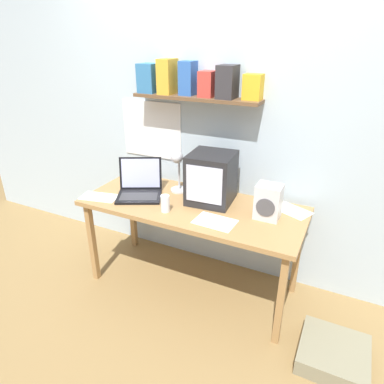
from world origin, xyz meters
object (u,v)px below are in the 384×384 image
open_notebook (215,222)px  printed_handout (99,197)px  loose_paper_near_laptop (139,182)px  desk_lamp (178,166)px  loose_paper_near_monitor (292,210)px  laptop (140,186)px  floor_cushion (333,354)px  space_heater (268,202)px  juice_glass (165,204)px  corner_desk (192,212)px  crt_monitor (211,178)px

open_notebook → printed_handout: bearing=-177.9°
loose_paper_near_laptop → printed_handout: bearing=-106.6°
desk_lamp → loose_paper_near_monitor: desk_lamp is taller
open_notebook → loose_paper_near_monitor: bearing=42.2°
desk_lamp → printed_handout: desk_lamp is taller
desk_lamp → loose_paper_near_laptop: desk_lamp is taller
laptop → floor_cushion: size_ratio=1.07×
laptop → space_heater: (1.00, 0.06, 0.05)m
printed_handout → laptop: bearing=36.9°
juice_glass → open_notebook: bearing=1.8°
desk_lamp → space_heater: (0.75, -0.10, -0.11)m
corner_desk → space_heater: size_ratio=6.80×
loose_paper_near_monitor → printed_handout: 1.46m
printed_handout → floor_cushion: size_ratio=0.76×
floor_cushion → open_notebook: bearing=173.1°
loose_paper_near_laptop → open_notebook: bearing=-22.3°
corner_desk → laptop: 0.47m
juice_glass → loose_paper_near_monitor: size_ratio=0.41×
loose_paper_near_monitor → floor_cushion: bearing=-48.9°
juice_glass → loose_paper_near_laptop: bearing=142.4°
crt_monitor → loose_paper_near_monitor: size_ratio=1.24×
loose_paper_near_monitor → floor_cushion: size_ratio=0.73×
crt_monitor → laptop: (-0.55, -0.13, -0.12)m
space_heater → loose_paper_near_laptop: bearing=173.5°
corner_desk → desk_lamp: 0.37m
crt_monitor → open_notebook: (0.15, -0.29, -0.18)m
space_heater → floor_cushion: bearing=-28.9°
corner_desk → printed_handout: 0.73m
crt_monitor → floor_cushion: (1.02, -0.39, -0.87)m
space_heater → open_notebook: space_heater is taller
crt_monitor → loose_paper_near_laptop: size_ratio=1.65×
laptop → open_notebook: (0.71, -0.16, -0.07)m
crt_monitor → loose_paper_near_laptop: (-0.69, 0.06, -0.18)m
corner_desk → loose_paper_near_laptop: 0.62m
printed_handout → juice_glass: bearing=2.2°
laptop → space_heater: laptop is taller
loose_paper_near_monitor → printed_handout: bearing=-162.9°
space_heater → printed_handout: 1.29m
printed_handout → floor_cushion: (1.83, -0.07, -0.69)m
loose_paper_near_monitor → space_heater: bearing=-127.2°
laptop → floor_cushion: 1.77m
loose_paper_near_monitor → loose_paper_near_laptop: 1.28m
crt_monitor → floor_cushion: 1.40m
loose_paper_near_monitor → juice_glass: bearing=-153.4°
crt_monitor → loose_paper_near_laptop: 0.72m
crt_monitor → laptop: size_ratio=0.85×
space_heater → floor_cushion: size_ratio=0.59×
open_notebook → loose_paper_near_laptop: size_ratio=1.26×
loose_paper_near_laptop → floor_cushion: loose_paper_near_laptop is taller
loose_paper_near_monitor → loose_paper_near_laptop: size_ratio=1.34×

